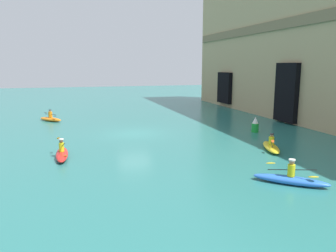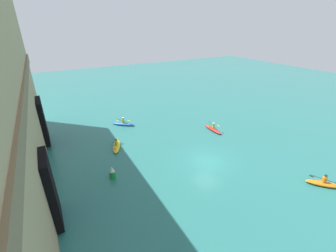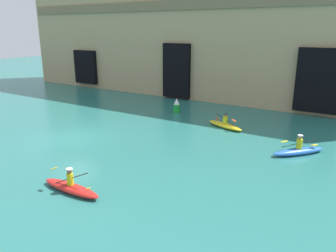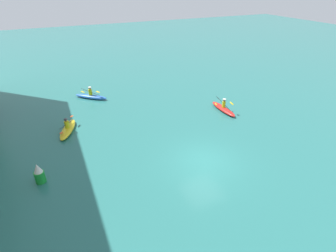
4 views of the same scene
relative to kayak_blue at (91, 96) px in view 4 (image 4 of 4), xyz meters
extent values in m
plane|color=#28706B|center=(-13.03, -4.69, -0.24)|extent=(120.00, 120.00, 0.00)
ellipsoid|color=blue|center=(0.00, 0.00, -0.05)|extent=(2.66, 2.93, 0.38)
cylinder|color=gold|center=(0.00, 0.00, 0.41)|extent=(0.32, 0.32, 0.54)
sphere|color=#9E704C|center=(0.00, 0.00, 0.80)|extent=(0.23, 0.23, 0.23)
cylinder|color=silver|center=(0.00, 0.00, 0.89)|extent=(0.29, 0.29, 0.06)
cylinder|color=black|center=(0.00, 0.00, 0.44)|extent=(1.61, 1.40, 0.39)
ellipsoid|color=yellow|center=(-0.70, -0.61, 0.59)|extent=(0.45, 0.43, 0.12)
ellipsoid|color=yellow|center=(0.70, 0.61, 0.28)|extent=(0.45, 0.43, 0.12)
ellipsoid|color=red|center=(-7.48, -9.97, -0.06)|extent=(3.22, 0.68, 0.35)
cylinder|color=gold|center=(-7.48, -9.97, 0.37)|extent=(0.28, 0.28, 0.52)
sphere|color=brown|center=(-7.48, -9.97, 0.74)|extent=(0.23, 0.23, 0.23)
cylinder|color=silver|center=(-7.48, -9.97, 0.84)|extent=(0.29, 0.29, 0.06)
cylinder|color=black|center=(-7.48, -9.97, 0.40)|extent=(1.82, 0.46, 0.83)
ellipsoid|color=yellow|center=(-8.27, -10.15, 0.75)|extent=(0.45, 0.27, 0.22)
ellipsoid|color=yellow|center=(-6.69, -9.78, 0.04)|extent=(0.45, 0.27, 0.22)
ellipsoid|color=yellow|center=(-5.59, 2.71, -0.08)|extent=(3.17, 1.84, 0.33)
cylinder|color=gold|center=(-5.59, 2.71, 0.35)|extent=(0.34, 0.34, 0.51)
sphere|color=#9E704C|center=(-5.59, 2.71, 0.70)|extent=(0.20, 0.20, 0.20)
cylinder|color=#232328|center=(-5.59, 2.71, 0.79)|extent=(0.26, 0.26, 0.06)
cylinder|color=black|center=(-5.59, 2.71, 0.37)|extent=(1.90, 1.13, 0.42)
ellipsoid|color=#D84C19|center=(-6.42, 3.19, 0.20)|extent=(0.47, 0.38, 0.13)
ellipsoid|color=#D84C19|center=(-4.75, 2.22, 0.54)|extent=(0.47, 0.38, 0.13)
cylinder|color=green|center=(-10.85, 4.72, 0.11)|extent=(0.56, 0.56, 0.70)
cone|color=white|center=(-10.85, 4.72, 0.73)|extent=(0.48, 0.48, 0.53)
camera|label=1|loc=(11.87, -9.23, 5.01)|focal=35.00mm
camera|label=2|loc=(-28.23, 8.45, 12.98)|focal=24.00mm
camera|label=3|loc=(2.99, -18.64, 6.61)|focal=35.00mm
camera|label=4|loc=(-24.14, 2.90, 9.78)|focal=28.00mm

